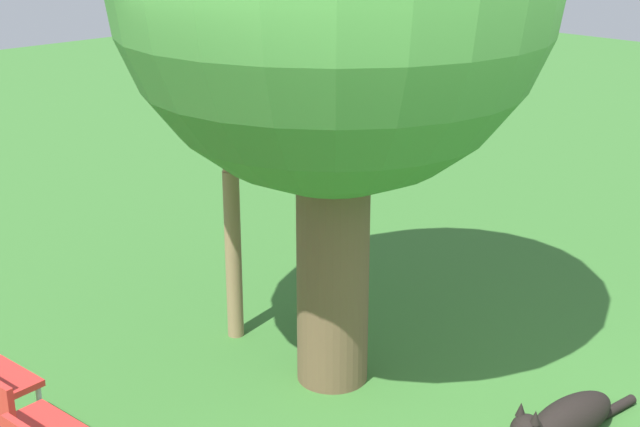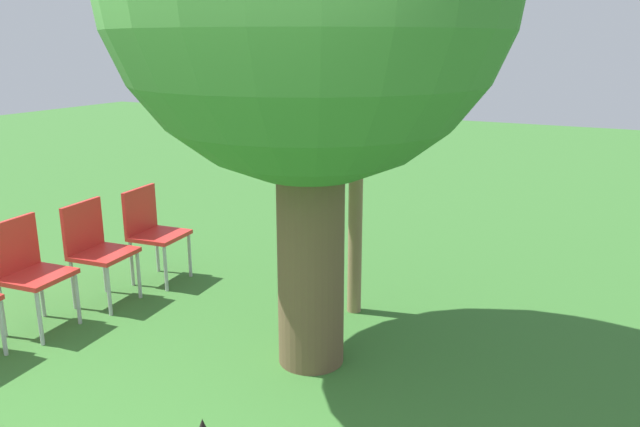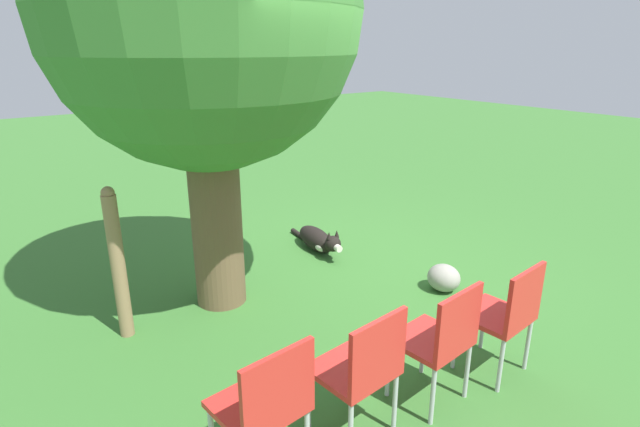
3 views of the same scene
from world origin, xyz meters
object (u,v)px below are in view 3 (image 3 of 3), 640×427
at_px(red_chair_0, 506,312).
at_px(red_chair_3, 266,402).
at_px(oak_tree, 202,15).
at_px(dog, 318,240).
at_px(fence_post, 118,263).
at_px(red_chair_2, 362,366).
at_px(red_chair_1, 441,336).

distance_m(red_chair_0, red_chair_3, 1.82).
distance_m(oak_tree, dog, 2.76).
bearing_deg(oak_tree, red_chair_3, 160.84).
height_order(oak_tree, fence_post, oak_tree).
xyz_separation_m(oak_tree, red_chair_0, (-2.19, -1.12, -1.97)).
xyz_separation_m(red_chair_0, red_chair_2, (0.13, 1.21, 0.00)).
height_order(oak_tree, red_chair_1, oak_tree).
relative_size(fence_post, red_chair_3, 1.47).
height_order(red_chair_0, red_chair_2, same).
xyz_separation_m(red_chair_0, red_chair_3, (0.20, 1.81, 0.00)).
bearing_deg(red_chair_3, oak_tree, -24.38).
relative_size(dog, fence_post, 0.89).
distance_m(oak_tree, red_chair_3, 2.88).
bearing_deg(oak_tree, red_chair_2, 177.57).
height_order(fence_post, red_chair_3, fence_post).
distance_m(dog, red_chair_0, 2.63).
bearing_deg(red_chair_3, red_chair_0, -101.46).
height_order(red_chair_2, red_chair_3, same).
bearing_deg(red_chair_3, fence_post, 0.45).
bearing_deg(red_chair_2, red_chair_3, 78.54).
xyz_separation_m(dog, red_chair_0, (-2.59, 0.29, 0.37)).
bearing_deg(fence_post, oak_tree, -85.79).
distance_m(fence_post, red_chair_1, 2.49).
xyz_separation_m(red_chair_1, red_chair_3, (0.13, 1.21, 0.00)).
distance_m(dog, fence_post, 2.39).
relative_size(fence_post, red_chair_2, 1.47).
bearing_deg(fence_post, dog, -78.51).
xyz_separation_m(oak_tree, fence_post, (-0.06, 0.88, -1.84)).
bearing_deg(oak_tree, red_chair_1, -166.31).
xyz_separation_m(oak_tree, dog, (0.40, -1.41, -2.34)).
distance_m(fence_post, red_chair_0, 2.92).
distance_m(oak_tree, red_chair_0, 3.15).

